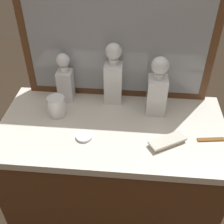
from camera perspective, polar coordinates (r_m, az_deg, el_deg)
dresser at (r=1.66m, az=0.00°, el=-15.21°), size 1.06×0.54×0.96m
dresser_mirror at (r=1.33m, az=1.04°, el=16.63°), size 0.93×0.03×0.73m
crystal_decanter_rear at (r=1.33m, az=9.13°, el=4.19°), size 0.09×0.09×0.30m
crystal_decanter_far_left at (r=1.39m, az=0.29°, el=6.79°), size 0.09×0.09×0.31m
crystal_decanter_far_right at (r=1.43m, az=-9.45°, el=6.09°), size 0.07×0.07×0.26m
crystal_tumbler_far_left at (r=1.37m, az=-11.16°, el=1.02°), size 0.08×0.08×0.10m
silver_brush_right at (r=1.23m, az=11.19°, el=-5.94°), size 0.17×0.13×0.02m
porcelain_dish at (r=1.25m, az=-5.70°, el=-4.99°), size 0.07×0.07×0.01m
tortoiseshell_comb at (r=1.31m, az=19.43°, el=-5.30°), size 0.12×0.04×0.01m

